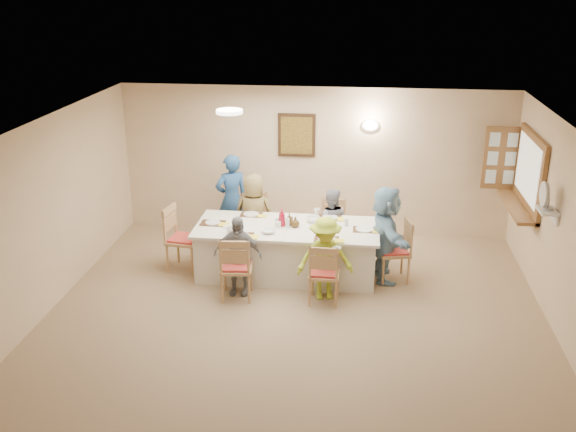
# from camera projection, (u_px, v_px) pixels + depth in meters

# --- Properties ---
(ground) EXTENTS (7.00, 7.00, 0.00)m
(ground) POSITION_uv_depth(u_px,v_px,m) (291.00, 336.00, 7.92)
(ground) COLOR #957861
(room_walls) EXTENTS (7.00, 7.00, 7.00)m
(room_walls) POSITION_uv_depth(u_px,v_px,m) (291.00, 221.00, 7.39)
(room_walls) COLOR #D0B189
(room_walls) RESTS_ON ground
(wall_picture) EXTENTS (0.62, 0.05, 0.72)m
(wall_picture) POSITION_uv_depth(u_px,v_px,m) (297.00, 135.00, 10.58)
(wall_picture) COLOR black
(wall_picture) RESTS_ON room_walls
(wall_sconce) EXTENTS (0.26, 0.09, 0.18)m
(wall_sconce) POSITION_uv_depth(u_px,v_px,m) (370.00, 126.00, 10.35)
(wall_sconce) COLOR white
(wall_sconce) RESTS_ON room_walls
(ceiling_light) EXTENTS (0.36, 0.36, 0.05)m
(ceiling_light) POSITION_uv_depth(u_px,v_px,m) (229.00, 112.00, 8.56)
(ceiling_light) COLOR white
(ceiling_light) RESTS_ON room_walls
(serving_hatch) EXTENTS (0.06, 1.50, 1.15)m
(serving_hatch) POSITION_uv_depth(u_px,v_px,m) (530.00, 173.00, 9.27)
(serving_hatch) COLOR brown
(serving_hatch) RESTS_ON room_walls
(hatch_sill) EXTENTS (0.30, 1.50, 0.05)m
(hatch_sill) POSITION_uv_depth(u_px,v_px,m) (517.00, 206.00, 9.47)
(hatch_sill) COLOR brown
(hatch_sill) RESTS_ON room_walls
(shutter_door) EXTENTS (0.55, 0.04, 1.00)m
(shutter_door) POSITION_uv_depth(u_px,v_px,m) (501.00, 158.00, 10.01)
(shutter_door) COLOR brown
(shutter_door) RESTS_ON room_walls
(fan_shelf) EXTENTS (0.22, 0.36, 0.03)m
(fan_shelf) POSITION_uv_depth(u_px,v_px,m) (547.00, 211.00, 8.06)
(fan_shelf) COLOR white
(fan_shelf) RESTS_ON room_walls
(desk_fan) EXTENTS (0.30, 0.30, 0.28)m
(desk_fan) POSITION_uv_depth(u_px,v_px,m) (546.00, 199.00, 8.01)
(desk_fan) COLOR #A5A5A8
(desk_fan) RESTS_ON fan_shelf
(dining_table) EXTENTS (2.66, 1.12, 0.76)m
(dining_table) POSITION_uv_depth(u_px,v_px,m) (287.00, 250.00, 9.43)
(dining_table) COLOR silver
(dining_table) RESTS_ON ground
(chair_back_left) EXTENTS (0.53, 0.53, 0.93)m
(chair_back_left) POSITION_uv_depth(u_px,v_px,m) (256.00, 224.00, 10.21)
(chair_back_left) COLOR tan
(chair_back_left) RESTS_ON ground
(chair_back_right) EXTENTS (0.48, 0.48, 0.88)m
(chair_back_right) POSITION_uv_depth(u_px,v_px,m) (331.00, 228.00, 10.08)
(chair_back_right) COLOR tan
(chair_back_right) RESTS_ON ground
(chair_front_left) EXTENTS (0.48, 0.48, 0.93)m
(chair_front_left) POSITION_uv_depth(u_px,v_px,m) (236.00, 266.00, 8.72)
(chair_front_left) COLOR tan
(chair_front_left) RESTS_ON ground
(chair_front_right) EXTENTS (0.44, 0.44, 0.89)m
(chair_front_right) POSITION_uv_depth(u_px,v_px,m) (324.00, 272.00, 8.60)
(chair_front_right) COLOR tan
(chair_front_right) RESTS_ON ground
(chair_left_end) EXTENTS (0.53, 0.53, 0.99)m
(chair_left_end) POSITION_uv_depth(u_px,v_px,m) (184.00, 238.00, 9.56)
(chair_left_end) COLOR tan
(chair_left_end) RESTS_ON ground
(chair_right_end) EXTENTS (0.53, 0.53, 0.93)m
(chair_right_end) POSITION_uv_depth(u_px,v_px,m) (394.00, 250.00, 9.23)
(chair_right_end) COLOR tan
(chair_right_end) RESTS_ON ground
(diner_back_left) EXTENTS (0.69, 0.49, 1.33)m
(diner_back_left) POSITION_uv_depth(u_px,v_px,m) (254.00, 215.00, 10.03)
(diner_back_left) COLOR olive
(diner_back_left) RESTS_ON ground
(diner_back_right) EXTENTS (0.55, 0.43, 1.14)m
(diner_back_right) POSITION_uv_depth(u_px,v_px,m) (331.00, 224.00, 9.93)
(diner_back_right) COLOR gray
(diner_back_right) RESTS_ON ground
(diner_front_left) EXTENTS (0.68, 0.30, 1.14)m
(diner_front_left) POSITION_uv_depth(u_px,v_px,m) (238.00, 255.00, 8.79)
(diner_front_left) COLOR gray
(diner_front_left) RESTS_ON ground
(diner_front_right) EXTENTS (0.94, 0.74, 1.18)m
(diner_front_right) POSITION_uv_depth(u_px,v_px,m) (325.00, 258.00, 8.66)
(diner_front_right) COLOR #B9D22F
(diner_front_right) RESTS_ON ground
(diner_right_end) EXTENTS (1.48, 0.91, 1.43)m
(diner_right_end) POSITION_uv_depth(u_px,v_px,m) (386.00, 234.00, 9.16)
(diner_right_end) COLOR #89B4D3
(diner_right_end) RESTS_ON ground
(caregiver) EXTENTS (0.86, 0.84, 1.50)m
(caregiver) POSITION_uv_depth(u_px,v_px,m) (232.00, 199.00, 10.48)
(caregiver) COLOR #28528C
(caregiver) RESTS_ON ground
(placemat_fl) EXTENTS (0.35, 0.26, 0.01)m
(placemat_fl) POSITION_uv_depth(u_px,v_px,m) (241.00, 235.00, 8.97)
(placemat_fl) COLOR #472B19
(placemat_fl) RESTS_ON dining_table
(plate_fl) EXTENTS (0.22, 0.22, 0.01)m
(plate_fl) POSITION_uv_depth(u_px,v_px,m) (241.00, 235.00, 8.97)
(plate_fl) COLOR white
(plate_fl) RESTS_ON dining_table
(napkin_fl) EXTENTS (0.14, 0.14, 0.01)m
(napkin_fl) POSITION_uv_depth(u_px,v_px,m) (253.00, 237.00, 8.90)
(napkin_fl) COLOR yellow
(napkin_fl) RESTS_ON dining_table
(placemat_fr) EXTENTS (0.34, 0.25, 0.01)m
(placemat_fr) POSITION_uv_depth(u_px,v_px,m) (327.00, 239.00, 8.84)
(placemat_fr) COLOR #472B19
(placemat_fr) RESTS_ON dining_table
(plate_fr) EXTENTS (0.24, 0.24, 0.02)m
(plate_fr) POSITION_uv_depth(u_px,v_px,m) (327.00, 239.00, 8.83)
(plate_fr) COLOR white
(plate_fr) RESTS_ON dining_table
(napkin_fr) EXTENTS (0.14, 0.14, 0.01)m
(napkin_fr) POSITION_uv_depth(u_px,v_px,m) (339.00, 241.00, 8.77)
(napkin_fr) COLOR yellow
(napkin_fr) RESTS_ON dining_table
(placemat_bl) EXTENTS (0.33, 0.24, 0.01)m
(placemat_bl) POSITION_uv_depth(u_px,v_px,m) (251.00, 215.00, 9.75)
(placemat_bl) COLOR #472B19
(placemat_bl) RESTS_ON dining_table
(plate_bl) EXTENTS (0.24, 0.24, 0.01)m
(plate_bl) POSITION_uv_depth(u_px,v_px,m) (251.00, 214.00, 9.75)
(plate_bl) COLOR white
(plate_bl) RESTS_ON dining_table
(napkin_bl) EXTENTS (0.13, 0.13, 0.01)m
(napkin_bl) POSITION_uv_depth(u_px,v_px,m) (262.00, 216.00, 9.68)
(napkin_bl) COLOR yellow
(napkin_bl) RESTS_ON dining_table
(placemat_br) EXTENTS (0.35, 0.26, 0.01)m
(placemat_br) POSITION_uv_depth(u_px,v_px,m) (330.00, 218.00, 9.62)
(placemat_br) COLOR #472B19
(placemat_br) RESTS_ON dining_table
(plate_br) EXTENTS (0.23, 0.23, 0.01)m
(plate_br) POSITION_uv_depth(u_px,v_px,m) (330.00, 217.00, 9.61)
(plate_br) COLOR white
(plate_br) RESTS_ON dining_table
(napkin_br) EXTENTS (0.15, 0.15, 0.01)m
(napkin_br) POSITION_uv_depth(u_px,v_px,m) (342.00, 219.00, 9.55)
(napkin_br) COLOR yellow
(napkin_br) RESTS_ON dining_table
(placemat_le) EXTENTS (0.36, 0.27, 0.01)m
(placemat_le) POSITION_uv_depth(u_px,v_px,m) (213.00, 223.00, 9.41)
(placemat_le) COLOR #472B19
(placemat_le) RESTS_ON dining_table
(plate_le) EXTENTS (0.22, 0.22, 0.01)m
(plate_le) POSITION_uv_depth(u_px,v_px,m) (213.00, 222.00, 9.41)
(plate_le) COLOR white
(plate_le) RESTS_ON dining_table
(napkin_le) EXTENTS (0.14, 0.14, 0.01)m
(napkin_le) POSITION_uv_depth(u_px,v_px,m) (224.00, 224.00, 9.35)
(napkin_le) COLOR yellow
(napkin_le) RESTS_ON dining_table
(placemat_re) EXTENTS (0.33, 0.25, 0.01)m
(placemat_re) POSITION_uv_depth(u_px,v_px,m) (365.00, 230.00, 9.17)
(placemat_re) COLOR #472B19
(placemat_re) RESTS_ON dining_table
(plate_re) EXTENTS (0.26, 0.26, 0.02)m
(plate_re) POSITION_uv_depth(u_px,v_px,m) (365.00, 229.00, 9.17)
(plate_re) COLOR white
(plate_re) RESTS_ON dining_table
(napkin_re) EXTENTS (0.14, 0.14, 0.01)m
(napkin_re) POSITION_uv_depth(u_px,v_px,m) (377.00, 231.00, 9.10)
(napkin_re) COLOR yellow
(napkin_re) RESTS_ON dining_table
(teacup_a) EXTENTS (0.18, 0.18, 0.09)m
(teacup_a) POSITION_uv_depth(u_px,v_px,m) (231.00, 230.00, 9.06)
(teacup_a) COLOR white
(teacup_a) RESTS_ON dining_table
(teacup_b) EXTENTS (0.13, 0.13, 0.09)m
(teacup_b) POSITION_uv_depth(u_px,v_px,m) (317.00, 212.00, 9.75)
(teacup_b) COLOR white
(teacup_b) RESTS_ON dining_table
(bowl_a) EXTENTS (0.27, 0.27, 0.05)m
(bowl_a) POSITION_uv_depth(u_px,v_px,m) (269.00, 231.00, 9.06)
(bowl_a) COLOR white
(bowl_a) RESTS_ON dining_table
(bowl_b) EXTENTS (0.30, 0.30, 0.07)m
(bowl_b) POSITION_uv_depth(u_px,v_px,m) (314.00, 220.00, 9.46)
(bowl_b) COLOR white
(bowl_b) RESTS_ON dining_table
(condiment_ketchup) EXTENTS (0.14, 0.14, 0.26)m
(condiment_ketchup) POSITION_uv_depth(u_px,v_px,m) (282.00, 217.00, 9.27)
(condiment_ketchup) COLOR #AE0E26
(condiment_ketchup) RESTS_ON dining_table
(condiment_brown) EXTENTS (0.12, 0.13, 0.18)m
(condiment_brown) POSITION_uv_depth(u_px,v_px,m) (289.00, 219.00, 9.31)
(condiment_brown) COLOR #4C3414
(condiment_brown) RESTS_ON dining_table
(condiment_malt) EXTENTS (0.19, 0.19, 0.16)m
(condiment_malt) POSITION_uv_depth(u_px,v_px,m) (295.00, 222.00, 9.25)
(condiment_malt) COLOR #4C3414
(condiment_malt) RESTS_ON dining_table
(drinking_glass) EXTENTS (0.06, 0.06, 0.10)m
(drinking_glass) POSITION_uv_depth(u_px,v_px,m) (277.00, 221.00, 9.34)
(drinking_glass) COLOR silver
(drinking_glass) RESTS_ON dining_table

